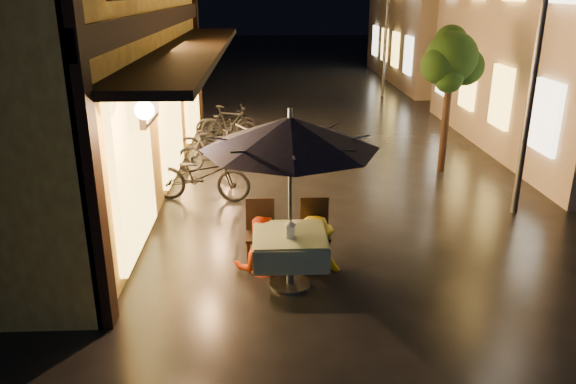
{
  "coord_description": "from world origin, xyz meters",
  "views": [
    {
      "loc": [
        -1.54,
        -7.34,
        3.83
      ],
      "look_at": [
        -1.22,
        0.08,
        1.15
      ],
      "focal_mm": 35.0,
      "sensor_mm": 36.0,
      "label": 1
    }
  ],
  "objects_px": {
    "cafe_table": "(290,247)",
    "table_lantern": "(290,228)",
    "person_orange": "(259,218)",
    "bicycle_0": "(201,175)",
    "streetlamp_near": "(538,49)",
    "patio_umbrella": "(290,133)",
    "person_yellow": "(315,218)"
  },
  "relations": [
    {
      "from": "streetlamp_near",
      "to": "cafe_table",
      "type": "height_order",
      "value": "streetlamp_near"
    },
    {
      "from": "table_lantern",
      "to": "person_orange",
      "type": "distance_m",
      "value": 0.77
    },
    {
      "from": "person_orange",
      "to": "bicycle_0",
      "type": "distance_m",
      "value": 3.12
    },
    {
      "from": "person_yellow",
      "to": "bicycle_0",
      "type": "bearing_deg",
      "value": -41.86
    },
    {
      "from": "cafe_table",
      "to": "bicycle_0",
      "type": "bearing_deg",
      "value": 114.39
    },
    {
      "from": "person_orange",
      "to": "cafe_table",
      "type": "bearing_deg",
      "value": 126.45
    },
    {
      "from": "bicycle_0",
      "to": "person_yellow",
      "type": "bearing_deg",
      "value": -137.04
    },
    {
      "from": "cafe_table",
      "to": "patio_umbrella",
      "type": "relative_size",
      "value": 0.4
    },
    {
      "from": "table_lantern",
      "to": "patio_umbrella",
      "type": "bearing_deg",
      "value": 90.0
    },
    {
      "from": "person_orange",
      "to": "bicycle_0",
      "type": "xyz_separation_m",
      "value": [
        -1.13,
        2.89,
        -0.3
      ]
    },
    {
      "from": "table_lantern",
      "to": "person_yellow",
      "type": "height_order",
      "value": "person_yellow"
    },
    {
      "from": "streetlamp_near",
      "to": "person_orange",
      "type": "height_order",
      "value": "streetlamp_near"
    },
    {
      "from": "person_orange",
      "to": "table_lantern",
      "type": "bearing_deg",
      "value": 120.36
    },
    {
      "from": "patio_umbrella",
      "to": "bicycle_0",
      "type": "relative_size",
      "value": 1.29
    },
    {
      "from": "cafe_table",
      "to": "bicycle_0",
      "type": "height_order",
      "value": "bicycle_0"
    },
    {
      "from": "cafe_table",
      "to": "table_lantern",
      "type": "distance_m",
      "value": 0.36
    },
    {
      "from": "bicycle_0",
      "to": "table_lantern",
      "type": "bearing_deg",
      "value": -147.44
    },
    {
      "from": "patio_umbrella",
      "to": "table_lantern",
      "type": "bearing_deg",
      "value": -90.0
    },
    {
      "from": "streetlamp_near",
      "to": "bicycle_0",
      "type": "bearing_deg",
      "value": 171.27
    },
    {
      "from": "table_lantern",
      "to": "bicycle_0",
      "type": "height_order",
      "value": "table_lantern"
    },
    {
      "from": "bicycle_0",
      "to": "person_orange",
      "type": "bearing_deg",
      "value": -149.63
    },
    {
      "from": "cafe_table",
      "to": "patio_umbrella",
      "type": "xyz_separation_m",
      "value": [
        0.0,
        0.0,
        1.56
      ]
    },
    {
      "from": "cafe_table",
      "to": "person_yellow",
      "type": "relative_size",
      "value": 0.65
    },
    {
      "from": "person_orange",
      "to": "streetlamp_near",
      "type": "bearing_deg",
      "value": -158.81
    },
    {
      "from": "patio_umbrella",
      "to": "person_orange",
      "type": "relative_size",
      "value": 1.54
    },
    {
      "from": "patio_umbrella",
      "to": "person_orange",
      "type": "distance_m",
      "value": 1.5
    },
    {
      "from": "streetlamp_near",
      "to": "person_orange",
      "type": "relative_size",
      "value": 2.64
    },
    {
      "from": "cafe_table",
      "to": "person_orange",
      "type": "height_order",
      "value": "person_orange"
    },
    {
      "from": "patio_umbrella",
      "to": "table_lantern",
      "type": "height_order",
      "value": "patio_umbrella"
    },
    {
      "from": "streetlamp_near",
      "to": "person_orange",
      "type": "bearing_deg",
      "value": -156.53
    },
    {
      "from": "streetlamp_near",
      "to": "person_yellow",
      "type": "height_order",
      "value": "streetlamp_near"
    },
    {
      "from": "table_lantern",
      "to": "person_orange",
      "type": "relative_size",
      "value": 0.16
    }
  ]
}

